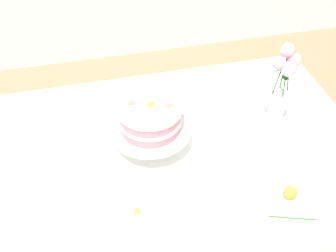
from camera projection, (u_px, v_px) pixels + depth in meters
dining_table at (180, 173)px, 1.59m from camera, size 1.40×1.00×0.74m
linen_napkin at (151, 147)px, 1.56m from camera, size 0.36×0.36×0.00m
cake_stand at (150, 131)px, 1.50m from camera, size 0.29×0.29×0.10m
layer_cake at (150, 116)px, 1.46m from camera, size 0.22×0.22×0.11m
flower_vase at (282, 85)px, 1.59m from camera, size 0.11×0.11×0.32m
fallen_rose at (290, 194)px, 1.37m from camera, size 0.14×0.13×0.05m
loose_petal_0 at (137, 211)px, 1.34m from camera, size 0.02×0.03×0.01m
loose_petal_1 at (130, 113)px, 1.70m from camera, size 0.03×0.04×0.01m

